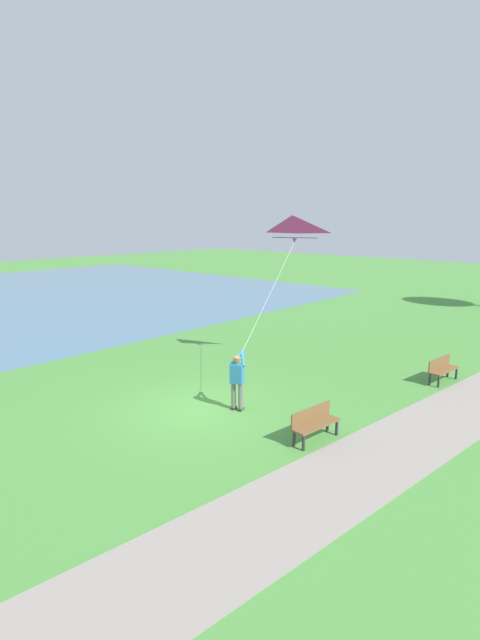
% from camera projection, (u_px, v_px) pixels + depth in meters
% --- Properties ---
extents(ground_plane, '(120.00, 120.00, 0.00)m').
position_uv_depth(ground_plane, '(199.00, 410.00, 14.31)').
color(ground_plane, '#4C8E3D').
extents(lake_water, '(36.00, 44.00, 0.01)m').
position_uv_depth(lake_water, '(0.00, 299.00, 34.55)').
color(lake_water, teal).
rests_on(lake_water, ground).
extents(walkway_path, '(6.19, 32.06, 0.02)m').
position_uv_depth(walkway_path, '(401.00, 444.00, 12.07)').
color(walkway_path, gray).
rests_on(walkway_path, ground).
extents(person_kite_flyer, '(0.50, 0.63, 1.83)m').
position_uv_depth(person_kite_flyer, '(237.00, 377.00, 14.10)').
color(person_kite_flyer, '#232328').
rests_on(person_kite_flyer, ground).
extents(flying_kite, '(2.32, 4.88, 4.00)m').
position_uv_depth(flying_kite, '(292.00, 231.00, 17.39)').
color(flying_kite, '#E02D9E').
extents(park_bench_near_walkway, '(0.62, 1.54, 0.88)m').
position_uv_depth(park_bench_near_walkway, '(314.00, 421.00, 12.25)').
color(park_bench_near_walkway, brown).
rests_on(park_bench_near_walkway, ground).
extents(park_bench_far_walkway, '(0.62, 1.54, 0.88)m').
position_uv_depth(park_bench_far_walkway, '(442.00, 368.00, 16.71)').
color(park_bench_far_walkway, brown).
rests_on(park_bench_far_walkway, ground).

